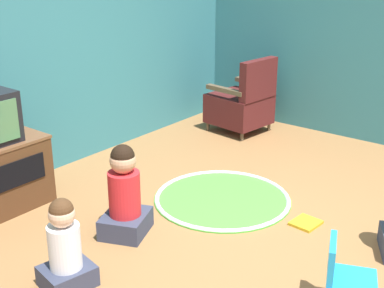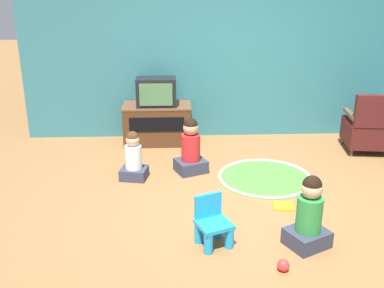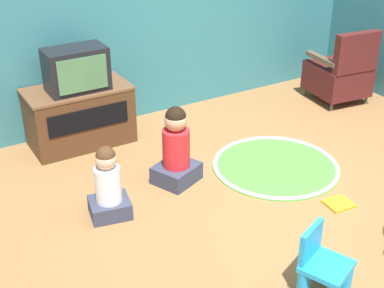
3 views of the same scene
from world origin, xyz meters
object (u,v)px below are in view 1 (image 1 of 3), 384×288
object	(u,v)px
yellow_kid_chair	(347,285)
book	(306,223)
black_armchair	(242,104)
child_watching_left	(65,249)
child_watching_right	(125,196)

from	to	relation	value
yellow_kid_chair	book	bearing A→B (deg)	16.52
black_armchair	book	world-z (taller)	black_armchair
child_watching_left	yellow_kid_chair	bearing A→B (deg)	-49.42
child_watching_right	book	distance (m)	1.44
black_armchair	child_watching_right	world-z (taller)	black_armchair
black_armchair	child_watching_right	size ratio (longest dim) A/B	1.24
yellow_kid_chair	black_armchair	bearing A→B (deg)	21.37
black_armchair	book	xyz separation A→B (m)	(-1.58, -1.64, -0.33)
yellow_kid_chair	child_watching_right	size ratio (longest dim) A/B	0.65
child_watching_left	child_watching_right	distance (m)	0.74
book	child_watching_left	bearing A→B (deg)	-21.52
yellow_kid_chair	book	size ratio (longest dim) A/B	2.01
child_watching_left	book	distance (m)	1.90
yellow_kid_chair	child_watching_left	world-z (taller)	child_watching_left
black_armchair	child_watching_left	xyz separation A→B (m)	(-3.26, -0.80, -0.07)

